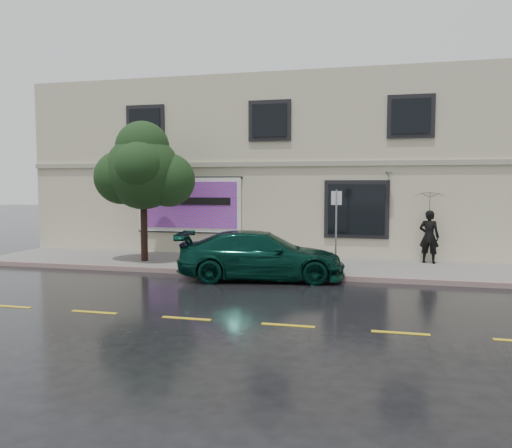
% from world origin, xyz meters
% --- Properties ---
extents(ground, '(90.00, 90.00, 0.00)m').
position_xyz_m(ground, '(0.00, 0.00, 0.00)').
color(ground, black).
rests_on(ground, ground).
extents(sidewalk, '(20.00, 3.50, 0.15)m').
position_xyz_m(sidewalk, '(0.00, 3.25, 0.07)').
color(sidewalk, gray).
rests_on(sidewalk, ground).
extents(curb, '(20.00, 0.18, 0.16)m').
position_xyz_m(curb, '(0.00, 1.50, 0.07)').
color(curb, slate).
rests_on(curb, ground).
extents(road_marking, '(19.00, 0.12, 0.01)m').
position_xyz_m(road_marking, '(0.00, -3.50, 0.01)').
color(road_marking, gold).
rests_on(road_marking, ground).
extents(building, '(20.00, 8.12, 7.00)m').
position_xyz_m(building, '(0.00, 9.00, 3.50)').
color(building, '#B9B595').
rests_on(building, ground).
extents(billboard, '(4.30, 0.16, 2.20)m').
position_xyz_m(billboard, '(-3.20, 4.92, 2.05)').
color(billboard, white).
rests_on(billboard, ground).
extents(car, '(5.29, 3.04, 1.45)m').
position_xyz_m(car, '(0.55, 1.20, 0.72)').
color(car, '#072F25').
rests_on(car, ground).
extents(pedestrian, '(0.77, 0.62, 1.83)m').
position_xyz_m(pedestrian, '(5.68, 4.60, 1.06)').
color(pedestrian, black).
rests_on(pedestrian, sidewalk).
extents(umbrella, '(1.24, 1.24, 0.79)m').
position_xyz_m(umbrella, '(5.68, 4.60, 2.37)').
color(umbrella, black).
rests_on(umbrella, pedestrian).
extents(street_tree, '(2.61, 2.61, 4.43)m').
position_xyz_m(street_tree, '(-4.04, 2.75, 3.26)').
color(street_tree, black).
rests_on(street_tree, sidewalk).
extents(fire_hydrant, '(0.36, 0.34, 0.89)m').
position_xyz_m(fire_hydrant, '(-1.50, 2.58, 0.58)').
color(fire_hydrant, white).
rests_on(fire_hydrant, sidewalk).
extents(sign_pole, '(0.31, 0.05, 2.54)m').
position_xyz_m(sign_pole, '(2.74, 1.70, 1.68)').
color(sign_pole, gray).
rests_on(sign_pole, sidewalk).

